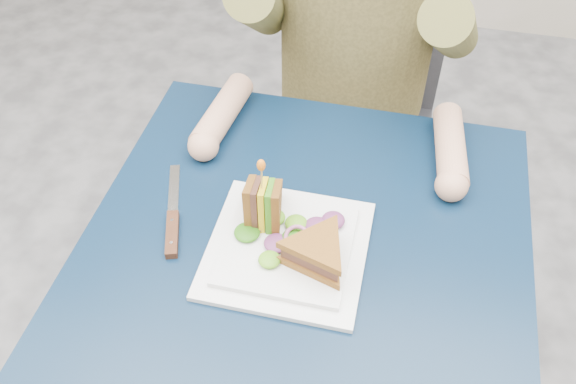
% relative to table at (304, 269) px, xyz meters
% --- Properties ---
extents(table, '(0.75, 0.75, 0.73)m').
position_rel_table_xyz_m(table, '(0.00, 0.00, 0.00)').
color(table, black).
rests_on(table, ground).
extents(chair, '(0.42, 0.40, 0.93)m').
position_rel_table_xyz_m(chair, '(0.00, 0.65, -0.11)').
color(chair, '#47474C').
rests_on(chair, ground).
extents(plate, '(0.26, 0.26, 0.02)m').
position_rel_table_xyz_m(plate, '(-0.02, -0.03, 0.09)').
color(plate, white).
rests_on(plate, table).
extents(sandwich_flat, '(0.16, 0.16, 0.05)m').
position_rel_table_xyz_m(sandwich_flat, '(0.03, -0.05, 0.12)').
color(sandwich_flat, brown).
rests_on(sandwich_flat, plate).
extents(sandwich_upright, '(0.08, 0.13, 0.13)m').
position_rel_table_xyz_m(sandwich_upright, '(-0.08, 0.02, 0.13)').
color(sandwich_upright, brown).
rests_on(sandwich_upright, plate).
extents(fork, '(0.07, 0.17, 0.01)m').
position_rel_table_xyz_m(fork, '(-0.12, -0.01, 0.08)').
color(fork, silver).
rests_on(fork, table).
extents(knife, '(0.09, 0.22, 0.02)m').
position_rel_table_xyz_m(knife, '(-0.23, -0.02, 0.09)').
color(knife, silver).
rests_on(knife, table).
extents(toothpick, '(0.01, 0.01, 0.06)m').
position_rel_table_xyz_m(toothpick, '(-0.08, 0.02, 0.20)').
color(toothpick, tan).
rests_on(toothpick, sandwich_upright).
extents(toothpick_frill, '(0.01, 0.01, 0.02)m').
position_rel_table_xyz_m(toothpick_frill, '(-0.08, 0.02, 0.23)').
color(toothpick_frill, orange).
rests_on(toothpick_frill, sandwich_upright).
extents(lettuce_spill, '(0.15, 0.13, 0.02)m').
position_rel_table_xyz_m(lettuce_spill, '(-0.02, -0.02, 0.11)').
color(lettuce_spill, '#337A14').
rests_on(lettuce_spill, plate).
extents(onion_ring, '(0.04, 0.04, 0.02)m').
position_rel_table_xyz_m(onion_ring, '(-0.01, -0.02, 0.11)').
color(onion_ring, '#9E4C7A').
rests_on(onion_ring, plate).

